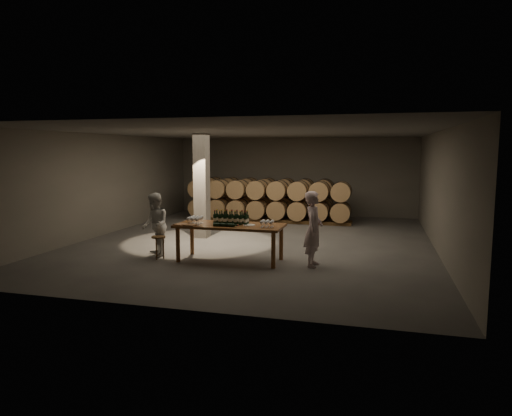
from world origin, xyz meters
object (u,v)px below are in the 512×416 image
(plate, at_px, (249,225))
(stool, at_px, (159,240))
(bottle_cluster, at_px, (231,219))
(tasting_table, at_px, (230,229))
(person_woman, at_px, (155,225))
(person_man, at_px, (313,229))
(notebook_near, at_px, (190,225))

(plate, relative_size, stool, 0.51)
(plate, distance_m, stool, 2.32)
(stool, bearing_deg, bottle_cluster, 11.04)
(tasting_table, bearing_deg, stool, -171.15)
(person_woman, bearing_deg, tasting_table, 51.87)
(bottle_cluster, xyz_separation_m, plate, (0.49, -0.09, -0.11))
(stool, relative_size, person_man, 0.33)
(notebook_near, height_order, person_woman, person_woman)
(plate, height_order, stool, plate)
(tasting_table, height_order, person_man, person_man)
(person_man, height_order, person_woman, person_man)
(tasting_table, distance_m, bottle_cluster, 0.24)
(bottle_cluster, bearing_deg, person_man, -1.68)
(person_man, bearing_deg, bottle_cluster, 89.35)
(bottle_cluster, xyz_separation_m, notebook_near, (-0.85, -0.51, -0.11))
(bottle_cluster, relative_size, person_man, 0.49)
(notebook_near, bearing_deg, stool, 177.19)
(tasting_table, xyz_separation_m, plate, (0.49, -0.02, 0.11))
(notebook_near, distance_m, person_man, 2.91)
(bottle_cluster, xyz_separation_m, stool, (-1.78, -0.35, -0.55))
(stool, bearing_deg, tasting_table, 8.85)
(bottle_cluster, relative_size, notebook_near, 3.16)
(plate, relative_size, notebook_near, 1.06)
(tasting_table, relative_size, stool, 4.55)
(bottle_cluster, distance_m, plate, 0.51)
(tasting_table, xyz_separation_m, notebook_near, (-0.85, -0.44, 0.12))
(notebook_near, distance_m, person_woman, 1.22)
(tasting_table, relative_size, notebook_near, 9.48)
(tasting_table, distance_m, person_man, 2.03)
(stool, bearing_deg, person_man, 4.32)
(plate, xyz_separation_m, person_man, (1.54, 0.03, -0.03))
(person_woman, bearing_deg, bottle_cluster, 53.90)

